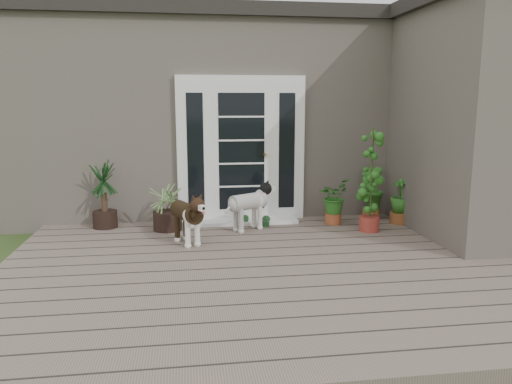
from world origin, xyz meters
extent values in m
cube|color=#6B5B4C|center=(0.00, 0.40, 0.06)|extent=(6.20, 4.60, 0.12)
cube|color=#665E54|center=(0.00, 4.65, 1.55)|extent=(7.40, 4.00, 3.10)
cube|color=#2D2826|center=(0.00, 4.65, 3.20)|extent=(7.60, 4.20, 0.20)
cube|color=#665E54|center=(2.90, 1.50, 1.55)|extent=(1.60, 2.40, 3.10)
cube|color=white|center=(-0.20, 2.60, 1.19)|extent=(1.90, 0.14, 2.15)
cube|color=white|center=(-0.20, 2.40, 0.14)|extent=(1.60, 0.40, 0.05)
imported|color=#19581F|center=(1.10, 2.15, 0.42)|extent=(0.66, 0.66, 0.59)
imported|color=#1D5618|center=(1.78, 2.38, 0.40)|extent=(0.53, 0.53, 0.56)
imported|color=#1A5518|center=(2.10, 2.05, 0.40)|extent=(0.38, 0.38, 0.57)
camera|label=1|loc=(-1.02, -4.70, 1.90)|focal=34.68mm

